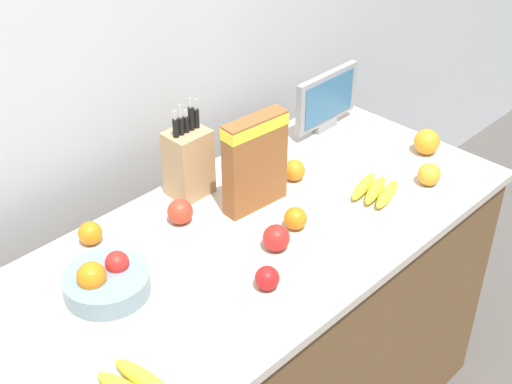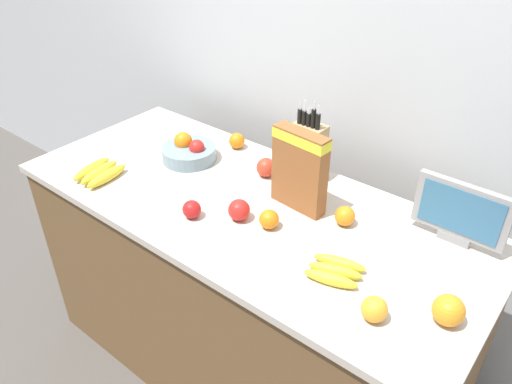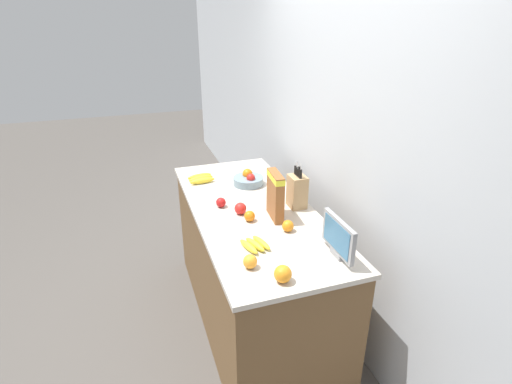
{
  "view_description": "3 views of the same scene",
  "coord_description": "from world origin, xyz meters",
  "px_view_note": "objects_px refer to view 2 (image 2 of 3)",
  "views": [
    {
      "loc": [
        -1.11,
        -1.16,
        2.19
      ],
      "look_at": [
        0.07,
        0.0,
        1.07
      ],
      "focal_mm": 50.0,
      "sensor_mm": 36.0,
      "label": 1
    },
    {
      "loc": [
        0.98,
        -1.16,
        1.97
      ],
      "look_at": [
        0.03,
        0.03,
        0.97
      ],
      "focal_mm": 35.0,
      "sensor_mm": 36.0,
      "label": 2
    },
    {
      "loc": [
        2.25,
        -0.73,
        2.13
      ],
      "look_at": [
        0.02,
        0.02,
        1.05
      ],
      "focal_mm": 28.0,
      "sensor_mm": 36.0,
      "label": 3
    }
  ],
  "objects_px": {
    "fruit_bowl": "(189,151)",
    "apple_leftmost": "(239,210)",
    "orange_front_right": "(269,219)",
    "orange_front_left": "(374,309)",
    "orange_mid_right": "(237,141)",
    "apple_front": "(192,209)",
    "orange_by_cereal": "(345,216)",
    "knife_block": "(307,151)",
    "banana_bunch_right": "(335,271)",
    "orange_mid_left": "(448,310)",
    "apple_near_bananas": "(266,167)",
    "small_monitor": "(461,212)",
    "banana_bunch_left": "(99,172)",
    "cereal_box": "(300,167)"
  },
  "relations": [
    {
      "from": "small_monitor",
      "to": "banana_bunch_left",
      "type": "relative_size",
      "value": 1.49
    },
    {
      "from": "apple_leftmost",
      "to": "banana_bunch_left",
      "type": "bearing_deg",
      "value": -167.68
    },
    {
      "from": "small_monitor",
      "to": "fruit_bowl",
      "type": "relative_size",
      "value": 1.32
    },
    {
      "from": "knife_block",
      "to": "orange_front_right",
      "type": "xyz_separation_m",
      "value": [
        0.09,
        -0.36,
        -0.08
      ]
    },
    {
      "from": "fruit_bowl",
      "to": "apple_leftmost",
      "type": "xyz_separation_m",
      "value": [
        0.44,
        -0.19,
        0.0
      ]
    },
    {
      "from": "orange_mid_right",
      "to": "orange_mid_left",
      "type": "xyz_separation_m",
      "value": [
        1.09,
        -0.4,
        0.01
      ]
    },
    {
      "from": "fruit_bowl",
      "to": "apple_leftmost",
      "type": "distance_m",
      "value": 0.48
    },
    {
      "from": "fruit_bowl",
      "to": "apple_near_bananas",
      "type": "distance_m",
      "value": 0.35
    },
    {
      "from": "apple_leftmost",
      "to": "apple_front",
      "type": "distance_m",
      "value": 0.17
    },
    {
      "from": "banana_bunch_left",
      "to": "cereal_box",
      "type": "bearing_deg",
      "value": 24.29
    },
    {
      "from": "cereal_box",
      "to": "banana_bunch_right",
      "type": "xyz_separation_m",
      "value": [
        0.3,
        -0.23,
        -0.14
      ]
    },
    {
      "from": "knife_block",
      "to": "apple_front",
      "type": "distance_m",
      "value": 0.51
    },
    {
      "from": "orange_by_cereal",
      "to": "apple_leftmost",
      "type": "bearing_deg",
      "value": -146.13
    },
    {
      "from": "banana_bunch_right",
      "to": "orange_front_left",
      "type": "xyz_separation_m",
      "value": [
        0.17,
        -0.08,
        0.02
      ]
    },
    {
      "from": "cereal_box",
      "to": "apple_leftmost",
      "type": "xyz_separation_m",
      "value": [
        -0.11,
        -0.19,
        -0.13
      ]
    },
    {
      "from": "cereal_box",
      "to": "orange_mid_right",
      "type": "height_order",
      "value": "cereal_box"
    },
    {
      "from": "orange_front_right",
      "to": "orange_front_left",
      "type": "xyz_separation_m",
      "value": [
        0.47,
        -0.15,
        0.0
      ]
    },
    {
      "from": "banana_bunch_left",
      "to": "orange_mid_right",
      "type": "relative_size",
      "value": 2.94
    },
    {
      "from": "fruit_bowl",
      "to": "orange_by_cereal",
      "type": "distance_m",
      "value": 0.74
    },
    {
      "from": "cereal_box",
      "to": "orange_by_cereal",
      "type": "height_order",
      "value": "cereal_box"
    },
    {
      "from": "orange_mid_right",
      "to": "orange_front_left",
      "type": "height_order",
      "value": "orange_front_left"
    },
    {
      "from": "orange_mid_left",
      "to": "banana_bunch_left",
      "type": "bearing_deg",
      "value": -174.67
    },
    {
      "from": "apple_leftmost",
      "to": "fruit_bowl",
      "type": "bearing_deg",
      "value": 156.25
    },
    {
      "from": "knife_block",
      "to": "orange_mid_right",
      "type": "relative_size",
      "value": 4.71
    },
    {
      "from": "apple_front",
      "to": "orange_front_right",
      "type": "bearing_deg",
      "value": 26.19
    },
    {
      "from": "orange_front_left",
      "to": "orange_front_right",
      "type": "bearing_deg",
      "value": 162.57
    },
    {
      "from": "apple_leftmost",
      "to": "orange_mid_right",
      "type": "bearing_deg",
      "value": 131.46
    },
    {
      "from": "orange_mid_right",
      "to": "apple_leftmost",
      "type": "bearing_deg",
      "value": -48.54
    },
    {
      "from": "orange_mid_right",
      "to": "orange_mid_left",
      "type": "relative_size",
      "value": 0.78
    },
    {
      "from": "knife_block",
      "to": "apple_front",
      "type": "bearing_deg",
      "value": -107.76
    },
    {
      "from": "banana_bunch_left",
      "to": "orange_front_left",
      "type": "bearing_deg",
      "value": 0.59
    },
    {
      "from": "fruit_bowl",
      "to": "orange_mid_right",
      "type": "height_order",
      "value": "fruit_bowl"
    },
    {
      "from": "small_monitor",
      "to": "apple_front",
      "type": "height_order",
      "value": "small_monitor"
    },
    {
      "from": "knife_block",
      "to": "apple_near_bananas",
      "type": "bearing_deg",
      "value": -141.73
    },
    {
      "from": "knife_block",
      "to": "fruit_bowl",
      "type": "height_order",
      "value": "knife_block"
    },
    {
      "from": "fruit_bowl",
      "to": "apple_front",
      "type": "xyz_separation_m",
      "value": [
        0.3,
        -0.29,
        -0.0
      ]
    },
    {
      "from": "fruit_bowl",
      "to": "banana_bunch_left",
      "type": "xyz_separation_m",
      "value": [
        -0.17,
        -0.33,
        -0.02
      ]
    },
    {
      "from": "apple_leftmost",
      "to": "orange_mid_left",
      "type": "relative_size",
      "value": 0.88
    },
    {
      "from": "banana_bunch_left",
      "to": "apple_near_bananas",
      "type": "bearing_deg",
      "value": 39.76
    },
    {
      "from": "banana_bunch_right",
      "to": "orange_front_left",
      "type": "bearing_deg",
      "value": -25.95
    },
    {
      "from": "apple_front",
      "to": "orange_front_right",
      "type": "relative_size",
      "value": 0.97
    },
    {
      "from": "banana_bunch_left",
      "to": "apple_near_bananas",
      "type": "height_order",
      "value": "apple_near_bananas"
    },
    {
      "from": "knife_block",
      "to": "orange_by_cereal",
      "type": "height_order",
      "value": "knife_block"
    },
    {
      "from": "apple_front",
      "to": "orange_mid_left",
      "type": "xyz_separation_m",
      "value": [
        0.88,
        0.09,
        0.01
      ]
    },
    {
      "from": "banana_bunch_right",
      "to": "orange_by_cereal",
      "type": "xyz_separation_m",
      "value": [
        -0.11,
        0.24,
        0.02
      ]
    },
    {
      "from": "apple_leftmost",
      "to": "apple_near_bananas",
      "type": "xyz_separation_m",
      "value": [
        -0.11,
        0.29,
        -0.0
      ]
    },
    {
      "from": "orange_front_right",
      "to": "orange_mid_right",
      "type": "relative_size",
      "value": 0.99
    },
    {
      "from": "cereal_box",
      "to": "orange_by_cereal",
      "type": "xyz_separation_m",
      "value": [
        0.19,
        0.01,
        -0.13
      ]
    },
    {
      "from": "orange_front_left",
      "to": "orange_mid_left",
      "type": "relative_size",
      "value": 0.84
    },
    {
      "from": "apple_front",
      "to": "orange_by_cereal",
      "type": "relative_size",
      "value": 0.94
    }
  ]
}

